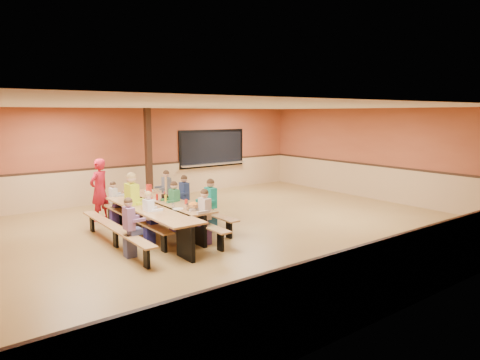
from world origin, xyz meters
TOP-DOWN VIEW (x-y plane):
  - ground at (0.00, 0.00)m, footprint 12.00×12.00m
  - room_envelope at (0.00, 0.00)m, footprint 12.04×10.04m
  - kitchen_pass_through at (2.60, 4.96)m, footprint 2.78×0.28m
  - structural_post at (-0.20, 4.40)m, footprint 0.18×0.18m
  - cafeteria_table_main at (-1.37, 1.01)m, footprint 1.91×3.70m
  - cafeteria_table_second at (-2.05, 0.37)m, footprint 1.91×3.70m
  - seated_child_white_left at (-2.20, 0.15)m, footprint 0.34×0.28m
  - seated_adult_yellow at (-2.20, 1.04)m, footprint 0.49×0.40m
  - seated_child_grey_left at (-2.20, 2.25)m, footprint 0.32×0.26m
  - seated_child_teal_right at (-0.55, 0.23)m, footprint 0.39×0.32m
  - seated_child_navy_right at (-0.55, 1.51)m, footprint 0.37×0.30m
  - seated_child_char_right at (-0.55, 2.53)m, footprint 0.38×0.31m
  - seated_child_purple_sec at (-2.88, -0.41)m, footprint 0.36×0.29m
  - seated_child_green_sec at (-1.23, 0.79)m, footprint 0.36×0.30m
  - seated_child_tan_sec at (-1.23, -0.59)m, footprint 0.37×0.30m
  - standing_woman at (-2.35, 2.85)m, footprint 0.72×0.64m
  - punch_pitcher at (-1.26, 2.13)m, footprint 0.16×0.16m
  - chip_bowl at (-1.34, -0.30)m, footprint 0.32×0.32m
  - napkin_dispenser at (-1.35, 1.06)m, footprint 0.10×0.14m
  - condiment_mustard at (-1.45, 0.80)m, footprint 0.06×0.06m
  - condiment_ketchup at (-1.57, 1.03)m, footprint 0.06×0.06m
  - table_paddle at (-1.26, 1.14)m, footprint 0.16×0.16m
  - place_settings at (-1.37, 1.01)m, footprint 0.65×3.30m

SIDE VIEW (x-z plane):
  - ground at x=0.00m, z-range 0.00..0.00m
  - cafeteria_table_main at x=-1.37m, z-range 0.16..0.90m
  - cafeteria_table_second at x=-2.05m, z-range 0.16..0.90m
  - seated_child_grey_left at x=-2.20m, z-range 0.00..1.10m
  - seated_child_white_left at x=-2.20m, z-range 0.00..1.16m
  - seated_child_purple_sec at x=-2.88m, z-range 0.00..1.19m
  - seated_child_green_sec at x=-1.23m, z-range 0.00..1.20m
  - seated_child_navy_right at x=-0.55m, z-range 0.00..1.20m
  - seated_child_tan_sec at x=-1.23m, z-range 0.00..1.21m
  - seated_child_char_right at x=-0.55m, z-range 0.00..1.22m
  - seated_child_teal_right at x=-0.55m, z-range 0.00..1.26m
  - room_envelope at x=0.00m, z-range -0.82..2.20m
  - seated_adult_yellow at x=-2.20m, z-range 0.00..1.46m
  - place_settings at x=-1.37m, z-range 0.74..0.85m
  - napkin_dispenser at x=-1.35m, z-range 0.74..0.87m
  - chip_bowl at x=-1.34m, z-range 0.74..0.89m
  - condiment_mustard at x=-1.45m, z-range 0.74..0.91m
  - condiment_ketchup at x=-1.57m, z-range 0.74..0.91m
  - standing_woman at x=-2.35m, z-range 0.00..1.66m
  - punch_pitcher at x=-1.26m, z-range 0.74..0.96m
  - table_paddle at x=-1.26m, z-range 0.60..1.16m
  - kitchen_pass_through at x=2.60m, z-range 0.80..2.18m
  - structural_post at x=-0.20m, z-range 0.00..3.00m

